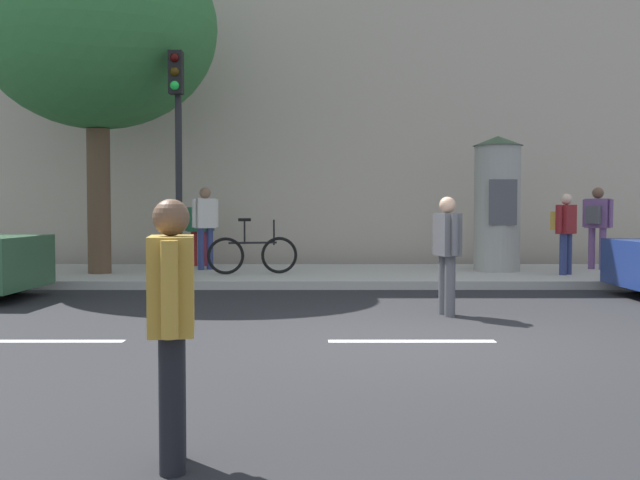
# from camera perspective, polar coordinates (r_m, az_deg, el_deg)

# --- Properties ---
(ground_plane) EXTENTS (80.00, 80.00, 0.00)m
(ground_plane) POSITION_cam_1_polar(r_m,az_deg,el_deg) (8.07, 7.05, -7.79)
(ground_plane) COLOR #232326
(sidewalk_curb) EXTENTS (36.00, 4.00, 0.15)m
(sidewalk_curb) POSITION_cam_1_polar(r_m,az_deg,el_deg) (14.97, 3.74, -2.74)
(sidewalk_curb) COLOR #B2ADA3
(sidewalk_curb) RESTS_ON ground_plane
(lane_markings) EXTENTS (25.80, 0.16, 0.01)m
(lane_markings) POSITION_cam_1_polar(r_m,az_deg,el_deg) (8.07, 7.05, -7.76)
(lane_markings) COLOR silver
(lane_markings) RESTS_ON ground_plane
(building_backdrop) EXTENTS (36.00, 5.00, 10.95)m
(building_backdrop) POSITION_cam_1_polar(r_m,az_deg,el_deg) (20.31, 2.82, 13.95)
(building_backdrop) COLOR #B7A893
(building_backdrop) RESTS_ON ground_plane
(traffic_light) EXTENTS (0.24, 0.45, 4.04)m
(traffic_light) POSITION_cam_1_polar(r_m,az_deg,el_deg) (13.44, -11.03, 8.62)
(traffic_light) COLOR black
(traffic_light) RESTS_ON sidewalk_curb
(poster_column) EXTENTS (1.02, 1.02, 2.75)m
(poster_column) POSITION_cam_1_polar(r_m,az_deg,el_deg) (15.50, 13.49, 2.82)
(poster_column) COLOR #9E9B93
(poster_column) RESTS_ON sidewalk_curb
(street_tree) EXTENTS (4.67, 4.67, 6.81)m
(street_tree) POSITION_cam_1_polar(r_m,az_deg,el_deg) (15.55, -16.93, 15.44)
(street_tree) COLOR brown
(street_tree) RESTS_ON sidewalk_curb
(pedestrian_with_backpack) EXTENTS (0.32, 0.65, 1.59)m
(pedestrian_with_backpack) POSITION_cam_1_polar(r_m,az_deg,el_deg) (9.97, 9.75, -0.44)
(pedestrian_with_backpack) COLOR #4C4C51
(pedestrian_with_backpack) RESTS_ON ground_plane
(pedestrian_near_pole) EXTENTS (0.31, 0.63, 1.49)m
(pedestrian_near_pole) POSITION_cam_1_polar(r_m,az_deg,el_deg) (4.15, -11.43, -5.47)
(pedestrian_near_pole) COLOR black
(pedestrian_near_pole) RESTS_ON ground_plane
(pedestrian_in_red_top) EXTENTS (0.51, 0.41, 1.72)m
(pedestrian_in_red_top) POSITION_cam_1_polar(r_m,az_deg,el_deg) (15.56, -8.91, 1.42)
(pedestrian_in_red_top) COLOR navy
(pedestrian_in_red_top) RESTS_ON sidewalk_curb
(pedestrian_in_light_jacket) EXTENTS (0.50, 0.51, 1.57)m
(pedestrian_in_light_jacket) POSITION_cam_1_polar(r_m,az_deg,el_deg) (14.99, 18.35, 0.96)
(pedestrian_in_light_jacket) COLOR navy
(pedestrian_in_light_jacket) RESTS_ON sidewalk_curb
(pedestrian_tallest) EXTENTS (0.67, 0.25, 1.52)m
(pedestrian_tallest) POSITION_cam_1_polar(r_m,az_deg,el_deg) (16.57, -9.36, 1.08)
(pedestrian_tallest) COLOR maroon
(pedestrian_tallest) RESTS_ON sidewalk_curb
(pedestrian_with_bag) EXTENTS (0.54, 0.54, 1.72)m
(pedestrian_with_bag) POSITION_cam_1_polar(r_m,az_deg,el_deg) (16.51, 20.58, 1.45)
(pedestrian_with_bag) COLOR #724C84
(pedestrian_with_bag) RESTS_ON sidewalk_curb
(bicycle_leaning) EXTENTS (1.74, 0.42, 1.09)m
(bicycle_leaning) POSITION_cam_1_polar(r_m,az_deg,el_deg) (14.46, -5.28, -1.09)
(bicycle_leaning) COLOR black
(bicycle_leaning) RESTS_ON sidewalk_curb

